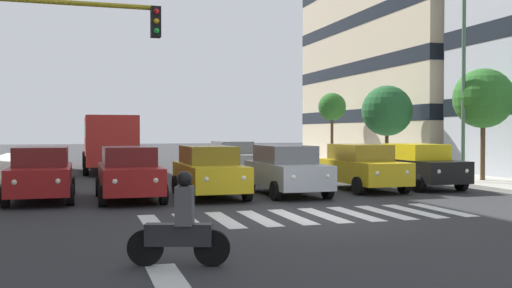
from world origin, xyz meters
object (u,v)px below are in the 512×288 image
Objects in this scene: car_row2_0 at (233,158)px; car_3 at (209,171)px; car_0 at (418,165)px; car_5 at (41,173)px; car_2 at (286,169)px; street_tree_1 at (483,99)px; street_tree_2 at (387,111)px; street_tree_3 at (332,107)px; street_lamp_left at (455,67)px; car_4 at (129,173)px; traffic_light_gantry at (18,67)px; motorcycle_with_rider at (181,227)px; car_1 at (361,167)px; bus_behind_traffic at (108,138)px.

car_3 is at bearing 70.38° from car_row2_0.
car_0 is 13.83m from car_5.
car_3 is 1.00× the size of car_row2_0.
street_tree_1 reaches higher than car_2.
street_tree_3 reaches higher than street_tree_2.
car_5 is at bearing 2.94° from street_lamp_left.
street_tree_2 reaches higher than car_3.
car_row2_0 is 9.26m from street_tree_2.
car_2 and car_4 have the same top height.
street_tree_3 reaches higher than car_2.
street_tree_3 is (-17.43, -16.14, 2.94)m from car_5.
car_0 and car_5 have the same top height.
car_4 is 1.00× the size of car_row2_0.
traffic_light_gantry reaches higher than car_3.
car_2 is 10.87m from motorcycle_with_rider.
car_1 is 8.55m from car_row2_0.
car_1 is 2.70× the size of motorcycle_with_rider.
car_0 is 17.70m from bus_behind_traffic.
street_tree_1 reaches higher than car_5.
bus_behind_traffic is 15.61m from street_tree_2.
car_5 is at bearing -92.29° from traffic_light_gantry.
car_row2_0 is 0.97× the size of street_tree_2.
street_tree_2 is (-14.62, 5.25, 1.48)m from bus_behind_traffic.
car_3 is 11.42m from street_lamp_left.
street_lamp_left is at bearing -163.74° from car_0.
bus_behind_traffic is at bearing -69.80° from car_2.
car_4 is at bearing 48.58° from street_tree_3.
car_4 is (11.14, 0.76, 0.00)m from car_0.
car_0 is 2.52m from car_1.
street_tree_2 reaches higher than car_1.
car_4 is (8.62, 0.61, 0.00)m from car_1.
car_3 is 9.93m from motorcycle_with_rider.
car_1 reaches higher than motorcycle_with_rider.
street_tree_1 reaches higher than car_row2_0.
street_tree_3 reaches higher than car_row2_0.
street_tree_1 is (-14.83, -1.59, 2.72)m from car_4.
car_0 is at bearing 16.26° from street_lamp_left.
traffic_light_gantry is at bearing 20.12° from car_0.
street_tree_1 is (-12.19, -1.57, 2.72)m from car_3.
car_1 is 12.87m from traffic_light_gantry.
bus_behind_traffic reaches higher than car_1.
street_tree_1 reaches higher than car_3.
street_tree_2 is at bearing -88.49° from street_tree_1.
street_lamp_left is at bearing -170.50° from car_1.
traffic_light_gantry is 22.19m from street_tree_2.
car_3 is at bearing 7.35° from street_tree_1.
car_0 is at bearing -175.01° from car_3.
street_tree_1 is at bearing -170.96° from car_1.
car_0 is 8.53m from car_3.
bus_behind_traffic is at bearing -100.95° from car_5.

